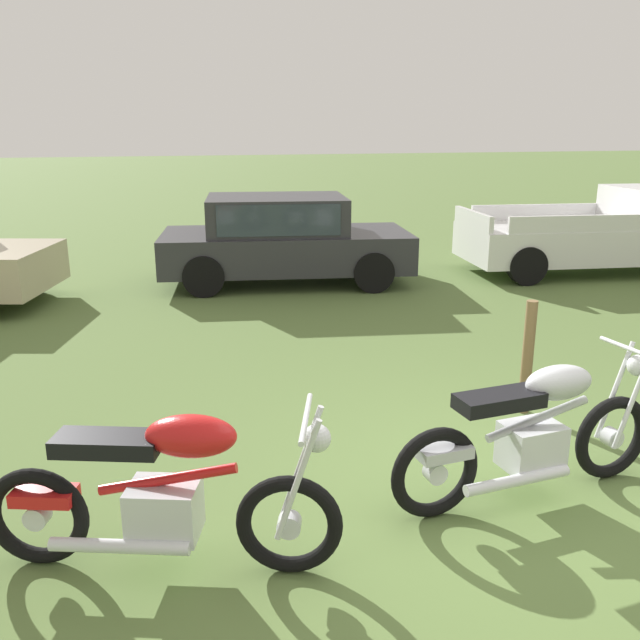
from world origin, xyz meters
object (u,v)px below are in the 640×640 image
object	(u,v)px
car_charcoal	(282,235)
pickup_truck_white	(628,229)
motorcycle_silver	(534,433)
motorcycle_red	(164,494)
fence_post_wooden	(528,357)

from	to	relation	value
car_charcoal	pickup_truck_white	world-z (taller)	pickup_truck_white
motorcycle_silver	car_charcoal	size ratio (longest dim) A/B	0.49
motorcycle_red	motorcycle_silver	distance (m)	2.51
motorcycle_silver	fence_post_wooden	distance (m)	1.50
motorcycle_silver	fence_post_wooden	bearing A→B (deg)	54.48
fence_post_wooden	motorcycle_red	bearing A→B (deg)	-156.84
motorcycle_red	car_charcoal	size ratio (longest dim) A/B	0.47
motorcycle_silver	car_charcoal	xyz separation A→B (m)	(-0.11, 7.12, 0.32)
motorcycle_silver	car_charcoal	distance (m)	7.12
motorcycle_red	car_charcoal	distance (m)	7.63
pickup_truck_white	fence_post_wooden	distance (m)	7.26
car_charcoal	pickup_truck_white	size ratio (longest dim) A/B	0.78
car_charcoal	motorcycle_silver	bearing A→B (deg)	-79.06
motorcycle_silver	pickup_truck_white	xyz separation A→B (m)	(6.03, 6.29, 0.27)
fence_post_wooden	motorcycle_silver	bearing A→B (deg)	-121.19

